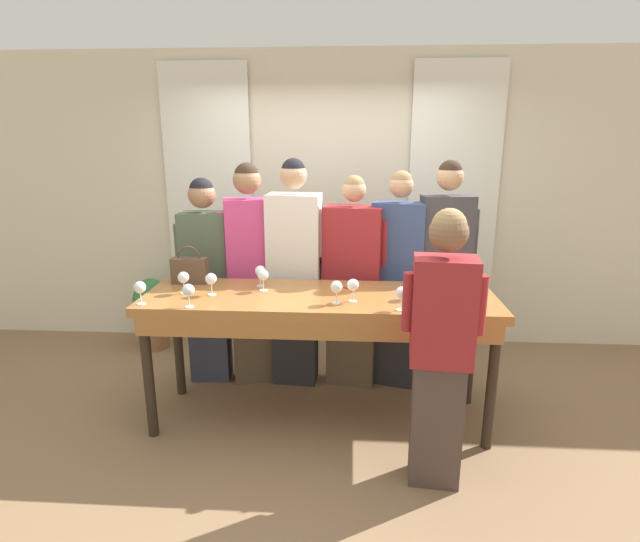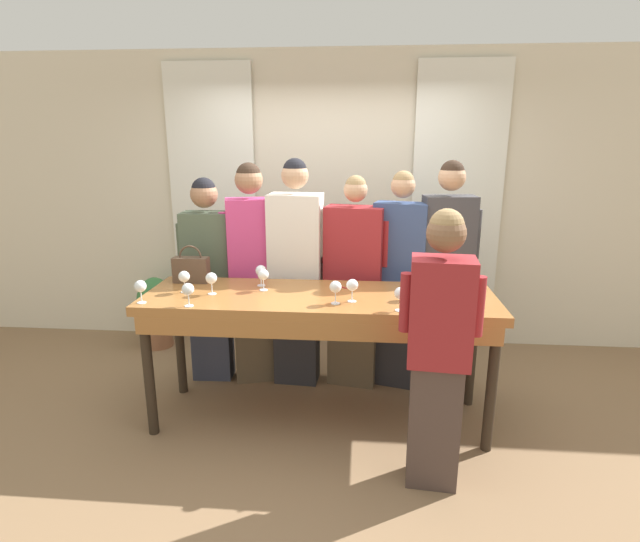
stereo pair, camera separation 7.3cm
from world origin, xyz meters
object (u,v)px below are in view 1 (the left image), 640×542
Objects in this scene: guest_navy_coat at (398,279)px; guest_cream_sweater at (295,273)px; guest_olive_jacket at (207,278)px; wine_glass_front_right at (260,271)px; tasting_bar at (319,309)px; wine_glass_front_mid at (415,283)px; wine_glass_back_right at (183,278)px; wine_bottle at (473,290)px; wine_glass_back_left at (188,291)px; wine_glass_back_mid at (211,279)px; handbag at (190,270)px; guest_beige_cap at (444,273)px; wine_glass_center_right at (263,276)px; host_pouring at (441,347)px; wine_glass_center_mid at (353,285)px; wine_glass_front_left at (336,287)px; potted_plant at (152,311)px; wine_glass_center_left at (402,293)px; wine_glass_near_host at (140,288)px; guest_pink_top at (250,271)px; guest_striped_shirt at (353,283)px.

guest_cream_sweater is at bearing 180.00° from guest_navy_coat.
wine_glass_front_right is at bearing -37.93° from guest_olive_jacket.
wine_glass_front_mid reaches higher than tasting_bar.
wine_glass_back_right reaches higher than tasting_bar.
wine_bottle reaches higher than wine_glass_back_left.
guest_cream_sweater reaches higher than wine_glass_back_mid.
tasting_bar is 1.03m from wine_bottle.
tasting_bar is 1.31× the size of guest_cream_sweater.
wine_glass_front_mid is (1.63, -0.28, 0.01)m from handbag.
guest_olive_jacket is 1.92m from guest_beige_cap.
host_pouring reaches higher than wine_glass_center_right.
wine_glass_center_mid is at bearing -4.84° from wine_glass_back_mid.
handbag is at bearing 163.29° from wine_glass_center_mid.
wine_glass_back_left is 0.08× the size of guest_beige_cap.
guest_navy_coat is at bearing 21.78° from wine_glass_back_right.
wine_glass_front_left is at bearing -121.24° from guest_navy_coat.
potted_plant is at bearing 144.81° from tasting_bar.
wine_glass_center_mid is at bearing -17.67° from wine_glass_center_right.
wine_glass_front_mid is 0.22× the size of potted_plant.
wine_glass_front_left is 0.86m from guest_cream_sweater.
handbag is 0.60m from wine_glass_center_right.
wine_glass_front_right is 1.00× the size of wine_glass_back_right.
wine_glass_center_left is 1.18m from guest_cream_sweater.
guest_beige_cap is (0.31, 0.63, -0.10)m from wine_glass_front_mid.
wine_glass_back_mid is 1.00× the size of wine_glass_near_host.
wine_glass_front_mid reaches higher than potted_plant.
wine_glass_back_left is at bearing -126.94° from wine_glass_front_right.
wine_glass_front_mid is 1.11m from wine_glass_front_right.
wine_glass_near_host is (-2.15, -0.09, 0.00)m from wine_bottle.
guest_olive_jacket is at bearing 78.01° from wine_glass_near_host.
guest_pink_top is (-1.60, 0.77, -0.11)m from wine_bottle.
wine_glass_center_left is at bearing 118.90° from host_pouring.
wine_glass_front_left and wine_glass_back_mid have the same top height.
tasting_bar is 1.33× the size of guest_pink_top.
wine_glass_front_right is (-0.44, 0.20, 0.21)m from tasting_bar.
wine_glass_near_host is at bearing 179.55° from wine_glass_center_left.
tasting_bar is 15.73× the size of wine_glass_front_mid.
wine_bottle is at bearing -9.07° from tasting_bar.
guest_cream_sweater reaches higher than guest_beige_cap.
wine_glass_center_left is 1.30m from wine_glass_back_mid.
guest_navy_coat is (0.36, 0.00, 0.04)m from guest_striped_shirt.
wine_glass_back_mid reaches higher than tasting_bar.
wine_bottle is at bearing -62.08° from guest_navy_coat.
guest_striped_shirt reaches higher than wine_glass_center_right.
wine_glass_center_mid is 1.00× the size of wine_glass_back_left.
wine_glass_front_right is 1.09m from wine_glass_center_left.
wine_glass_center_right is (0.58, -0.16, 0.01)m from handbag.
wine_glass_center_mid is 1.00× the size of wine_glass_back_right.
wine_glass_back_left is (-1.82, -0.13, 0.00)m from wine_bottle.
wine_glass_back_mid is (-0.97, 0.08, 0.00)m from wine_glass_center_mid.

